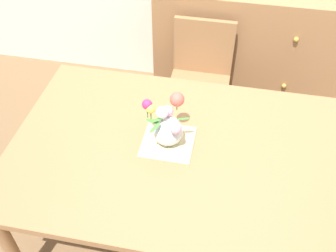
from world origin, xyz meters
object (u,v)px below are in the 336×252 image
object	(u,v)px
chair_far	(201,75)
flower_vase	(168,125)
dining_table	(177,159)
dresser	(247,50)

from	to	relation	value
chair_far	flower_vase	xyz separation A→B (m)	(-0.07, -0.87, 0.33)
chair_far	flower_vase	world-z (taller)	flower_vase
dining_table	flower_vase	world-z (taller)	flower_vase
chair_far	dresser	distance (m)	0.51
dresser	flower_vase	world-z (taller)	dresser
dresser	flower_vase	distance (m)	1.38
chair_far	dresser	bearing A→B (deg)	-126.96
dining_table	chair_far	bearing A→B (deg)	89.74
dining_table	dresser	size ratio (longest dim) A/B	1.24
dresser	flower_vase	xyz separation A→B (m)	(-0.37, -1.28, 0.35)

